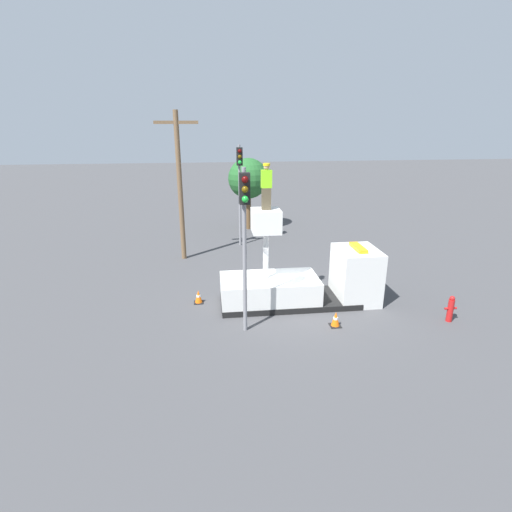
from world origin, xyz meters
TOP-DOWN VIEW (x-y plane):
  - ground_plane at (0.00, 0.00)m, footprint 120.00×120.00m
  - bucket_truck at (0.61, 0.00)m, footprint 6.52×2.14m
  - worker at (-1.00, 0.00)m, footprint 0.40×0.26m
  - traffic_light_pole at (-2.04, -2.19)m, footprint 0.34×0.57m
  - traffic_light_across at (-1.33, 8.34)m, footprint 0.34×0.57m
  - fire_hydrant at (5.74, -2.31)m, footprint 0.46×0.22m
  - traffic_cone_rear at (-3.76, 0.47)m, footprint 0.39×0.39m
  - traffic_cone_curbside at (1.32, -2.16)m, footprint 0.40×0.40m
  - tree_left_bg at (-0.43, 12.28)m, footprint 2.73×2.73m
  - utility_pole at (-4.64, 6.35)m, footprint 2.20×0.26m

SIDE VIEW (x-z plane):
  - ground_plane at x=0.00m, z-range 0.00..0.00m
  - traffic_cone_rear at x=-3.76m, z-range -0.02..0.55m
  - traffic_cone_curbside at x=1.32m, z-range -0.02..0.56m
  - fire_hydrant at x=5.74m, z-range -0.01..1.04m
  - bucket_truck at x=0.61m, z-range -1.12..2.89m
  - tree_left_bg at x=-0.43m, z-range 1.04..5.94m
  - traffic_light_pole at x=-2.04m, z-range 1.20..7.05m
  - traffic_light_across at x=-1.33m, z-range 1.22..7.19m
  - utility_pole at x=-4.64m, z-range 0.32..8.09m
  - worker at x=-1.00m, z-range 4.02..5.76m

